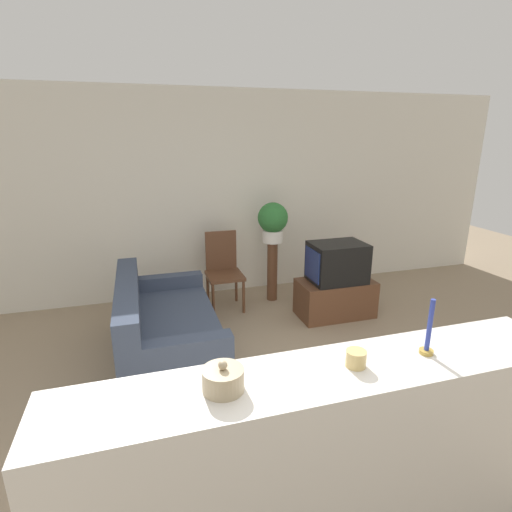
% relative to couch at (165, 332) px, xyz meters
% --- Properties ---
extents(ground_plane, '(14.00, 14.00, 0.00)m').
position_rel_couch_xyz_m(ground_plane, '(0.65, -1.79, -0.29)').
color(ground_plane, gray).
extents(wall_back, '(9.00, 0.06, 2.70)m').
position_rel_couch_xyz_m(wall_back, '(0.65, 1.64, 1.06)').
color(wall_back, silver).
rests_on(wall_back, ground_plane).
extents(couch, '(0.91, 1.70, 0.82)m').
position_rel_couch_xyz_m(couch, '(0.00, 0.00, 0.00)').
color(couch, '#384256').
rests_on(couch, ground_plane).
extents(tv_stand, '(0.90, 0.49, 0.45)m').
position_rel_couch_xyz_m(tv_stand, '(2.06, 0.42, -0.07)').
color(tv_stand, brown).
rests_on(tv_stand, ground_plane).
extents(television, '(0.65, 0.47, 0.47)m').
position_rel_couch_xyz_m(television, '(2.06, 0.42, 0.39)').
color(television, black).
rests_on(television, tv_stand).
extents(wooden_chair, '(0.44, 0.44, 0.97)m').
position_rel_couch_xyz_m(wooden_chair, '(0.82, 1.08, 0.24)').
color(wooden_chair, brown).
rests_on(wooden_chair, ground_plane).
extents(plant_stand, '(0.14, 0.14, 0.80)m').
position_rel_couch_xyz_m(plant_stand, '(1.49, 1.11, 0.11)').
color(plant_stand, brown).
rests_on(plant_stand, ground_plane).
extents(potted_plant, '(0.39, 0.39, 0.51)m').
position_rel_couch_xyz_m(potted_plant, '(1.49, 1.11, 0.79)').
color(potted_plant, white).
rests_on(potted_plant, plant_stand).
extents(foreground_counter, '(2.59, 0.44, 1.07)m').
position_rel_couch_xyz_m(foreground_counter, '(0.65, -2.15, 0.25)').
color(foreground_counter, silver).
rests_on(foreground_counter, ground_plane).
extents(decorative_bowl, '(0.18, 0.18, 0.14)m').
position_rel_couch_xyz_m(decorative_bowl, '(0.14, -2.15, 0.84)').
color(decorative_bowl, tan).
rests_on(decorative_bowl, foreground_counter).
extents(candle_jar, '(0.10, 0.10, 0.08)m').
position_rel_couch_xyz_m(candle_jar, '(0.78, -2.15, 0.83)').
color(candle_jar, tan).
rests_on(candle_jar, foreground_counter).
extents(candlestick, '(0.07, 0.07, 0.29)m').
position_rel_couch_xyz_m(candlestick, '(1.18, -2.15, 0.89)').
color(candlestick, '#B7933D').
rests_on(candlestick, foreground_counter).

